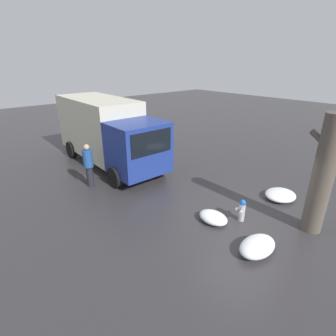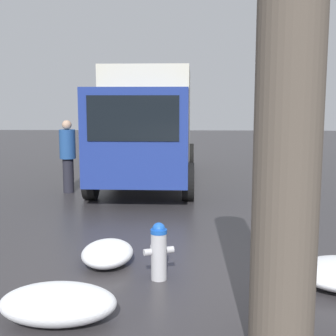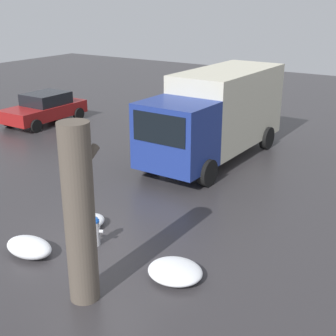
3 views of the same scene
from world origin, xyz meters
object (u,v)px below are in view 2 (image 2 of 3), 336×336
at_px(tree_trunk, 287,156).
at_px(pedestrian, 68,153).
at_px(fire_hydrant, 159,250).
at_px(delivery_truck, 149,121).

distance_m(tree_trunk, pedestrian, 8.49).
bearing_deg(tree_trunk, fire_hydrant, 35.57).
distance_m(fire_hydrant, pedestrian, 6.36).
distance_m(delivery_truck, pedestrian, 2.78).
bearing_deg(pedestrian, delivery_truck, 29.34).
bearing_deg(delivery_truck, pedestrian, 44.48).
relative_size(tree_trunk, pedestrian, 2.00).
relative_size(fire_hydrant, delivery_truck, 0.11).
bearing_deg(fire_hydrant, delivery_truck, -16.73).
xyz_separation_m(fire_hydrant, delivery_truck, (7.60, 0.67, 1.35)).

